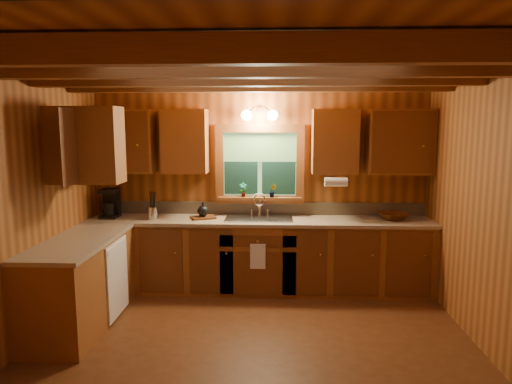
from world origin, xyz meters
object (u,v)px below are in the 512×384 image
object	(u,v)px
cutting_board	(203,217)
wicker_basket	(393,216)
sink	(259,222)
coffee_maker	(110,203)

from	to	relation	value
cutting_board	wicker_basket	xyz separation A→B (m)	(2.32, 0.05, 0.03)
sink	coffee_maker	distance (m)	1.87
sink	coffee_maker	xyz separation A→B (m)	(-1.86, 0.02, 0.22)
sink	wicker_basket	distance (m)	1.63
sink	cutting_board	distance (m)	0.69
sink	cutting_board	bearing A→B (deg)	-178.62
cutting_board	wicker_basket	bearing A→B (deg)	-22.02
coffee_maker	wicker_basket	distance (m)	3.49
coffee_maker	cutting_board	size ratio (longest dim) A/B	1.25
sink	cutting_board	xyz separation A→B (m)	(-0.69, -0.02, 0.06)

